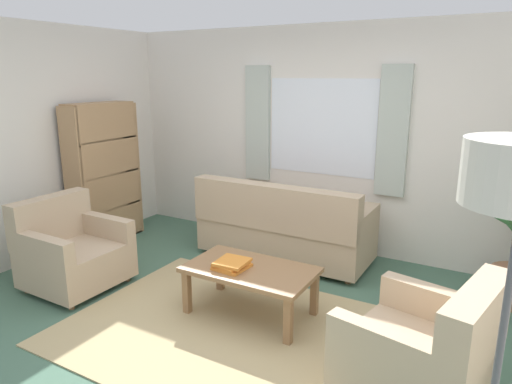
{
  "coord_description": "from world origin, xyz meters",
  "views": [
    {
      "loc": [
        2.0,
        -2.83,
        2.04
      ],
      "look_at": [
        -0.02,
        0.7,
        1.0
      ],
      "focal_mm": 32.37,
      "sensor_mm": 36.0,
      "label": 1
    }
  ],
  "objects": [
    {
      "name": "ground_plane",
      "position": [
        0.0,
        0.0,
        0.0
      ],
      "size": [
        6.24,
        6.24,
        0.0
      ],
      "primitive_type": "plane",
      "color": "#476B56"
    },
    {
      "name": "wall_back",
      "position": [
        0.0,
        2.26,
        1.3
      ],
      "size": [
        5.32,
        0.12,
        2.6
      ],
      "primitive_type": "cube",
      "color": "silver",
      "rests_on": "ground_plane"
    },
    {
      "name": "wall_left",
      "position": [
        -2.66,
        0.0,
        1.3
      ],
      "size": [
        0.12,
        4.4,
        2.6
      ],
      "primitive_type": "cube",
      "color": "silver",
      "rests_on": "ground_plane"
    },
    {
      "name": "window_with_curtains",
      "position": [
        0.0,
        2.18,
        1.45
      ],
      "size": [
        1.98,
        0.07,
        1.4
      ],
      "color": "white"
    },
    {
      "name": "area_rug",
      "position": [
        0.0,
        0.0,
        0.01
      ],
      "size": [
        2.38,
        2.02,
        0.01
      ],
      "primitive_type": "cube",
      "color": "tan",
      "rests_on": "ground_plane"
    },
    {
      "name": "couch",
      "position": [
        -0.17,
        1.57,
        0.37
      ],
      "size": [
        1.9,
        0.82,
        0.92
      ],
      "rotation": [
        0.0,
        0.0,
        3.14
      ],
      "color": "tan",
      "rests_on": "ground_plane"
    },
    {
      "name": "armchair_left",
      "position": [
        -1.68,
        -0.05,
        0.35
      ],
      "size": [
        0.83,
        0.85,
        0.88
      ],
      "rotation": [
        0.0,
        0.0,
        1.56
      ],
      "color": "tan",
      "rests_on": "ground_plane"
    },
    {
      "name": "armchair_right",
      "position": [
        1.66,
        -0.12,
        0.35
      ],
      "size": [
        0.97,
        0.99,
        0.88
      ],
      "rotation": [
        0.0,
        0.0,
        -1.77
      ],
      "color": "tan",
      "rests_on": "ground_plane"
    },
    {
      "name": "coffee_table",
      "position": [
        0.14,
        0.32,
        0.38
      ],
      "size": [
        1.1,
        0.64,
        0.44
      ],
      "color": "olive",
      "rests_on": "ground_plane"
    },
    {
      "name": "book_stack_on_table",
      "position": [
        0.01,
        0.24,
        0.47
      ],
      "size": [
        0.27,
        0.3,
        0.07
      ],
      "color": "orange",
      "rests_on": "coffee_table"
    },
    {
      "name": "bookshelf",
      "position": [
        -2.35,
        1.09,
        0.88
      ],
      "size": [
        0.3,
        0.94,
        1.72
      ],
      "rotation": [
        0.0,
        0.0,
        -1.57
      ],
      "color": "#A87F56",
      "rests_on": "ground_plane"
    }
  ]
}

